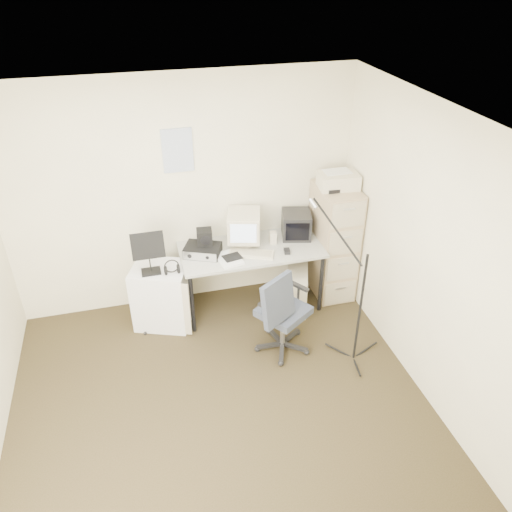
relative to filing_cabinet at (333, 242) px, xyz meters
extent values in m
cube|color=#2C2613|center=(-1.58, -1.48, -0.66)|extent=(3.60, 3.60, 0.01)
cube|color=white|center=(-1.58, -1.48, 1.85)|extent=(3.60, 3.60, 0.01)
cube|color=#FEF6C7|center=(-1.58, 0.32, 0.60)|extent=(3.60, 0.02, 2.50)
cube|color=#FEF6C7|center=(0.22, -1.48, 0.60)|extent=(0.02, 3.60, 2.50)
cube|color=white|center=(-1.60, 0.31, 1.10)|extent=(0.30, 0.02, 0.44)
cube|color=tan|center=(0.00, 0.00, 0.00)|extent=(0.40, 0.60, 1.30)
cube|color=beige|center=(0.00, 0.01, 0.73)|extent=(0.43, 0.32, 0.16)
cube|color=#989992|center=(-0.95, -0.03, -0.29)|extent=(1.50, 0.70, 0.73)
cube|color=beige|center=(-1.00, 0.09, 0.27)|extent=(0.42, 0.43, 0.37)
cube|color=black|center=(-0.41, 0.11, 0.22)|extent=(0.37, 0.39, 0.28)
cube|color=beige|center=(-0.70, 0.02, 0.15)|extent=(0.08, 0.08, 0.13)
cube|color=beige|center=(-0.98, -0.16, 0.09)|extent=(0.49, 0.32, 0.03)
cube|color=black|center=(-0.61, -0.21, 0.10)|extent=(0.08, 0.11, 0.03)
cube|color=black|center=(-1.46, -0.02, 0.13)|extent=(0.43, 0.38, 0.10)
cube|color=black|center=(-1.43, 0.03, 0.26)|extent=(0.17, 0.17, 0.16)
cube|color=white|center=(-1.23, -0.19, 0.09)|extent=(0.28, 0.35, 0.02)
cube|color=beige|center=(-0.48, -0.20, -0.42)|extent=(0.37, 0.54, 0.46)
cube|color=#39414C|center=(-0.83, -0.81, -0.17)|extent=(0.77, 0.77, 0.96)
cube|color=white|center=(-1.93, -0.09, -0.31)|extent=(0.67, 0.61, 0.68)
cube|color=black|center=(-2.01, -0.15, 0.27)|extent=(0.35, 0.26, 0.46)
torus|color=black|center=(-1.81, -0.22, 0.09)|extent=(0.21, 0.21, 0.03)
cylinder|color=black|center=(-0.19, -1.13, 0.13)|extent=(0.03, 0.03, 1.56)
camera|label=1|loc=(-2.06, -4.40, 2.81)|focal=35.00mm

